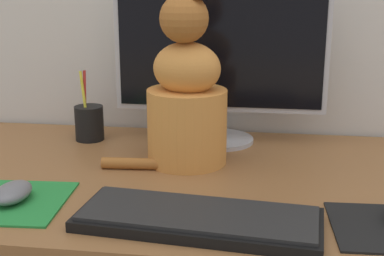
{
  "coord_description": "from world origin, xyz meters",
  "views": [
    {
      "loc": [
        0.12,
        -1.02,
        1.14
      ],
      "look_at": [
        -0.01,
        -0.07,
        0.87
      ],
      "focal_mm": 50.0,
      "sensor_mm": 36.0,
      "label": 1
    }
  ],
  "objects_px": {
    "computer_mouse_left": "(13,192)",
    "cat": "(186,97)",
    "monitor": "(220,54)",
    "pen_cup": "(89,122)",
    "keyboard": "(199,219)"
  },
  "relations": [
    {
      "from": "keyboard",
      "to": "computer_mouse_left",
      "type": "xyz_separation_m",
      "value": [
        -0.34,
        0.04,
        0.01
      ]
    },
    {
      "from": "monitor",
      "to": "computer_mouse_left",
      "type": "xyz_separation_m",
      "value": [
        -0.33,
        -0.42,
        -0.2
      ]
    },
    {
      "from": "cat",
      "to": "computer_mouse_left",
      "type": "bearing_deg",
      "value": -120.43
    },
    {
      "from": "computer_mouse_left",
      "to": "cat",
      "type": "bearing_deg",
      "value": 43.29
    },
    {
      "from": "pen_cup",
      "to": "monitor",
      "type": "bearing_deg",
      "value": 4.76
    },
    {
      "from": "computer_mouse_left",
      "to": "pen_cup",
      "type": "distance_m",
      "value": 0.4
    },
    {
      "from": "keyboard",
      "to": "pen_cup",
      "type": "distance_m",
      "value": 0.55
    },
    {
      "from": "pen_cup",
      "to": "computer_mouse_left",
      "type": "bearing_deg",
      "value": -91.79
    },
    {
      "from": "monitor",
      "to": "pen_cup",
      "type": "height_order",
      "value": "monitor"
    },
    {
      "from": "cat",
      "to": "keyboard",
      "type": "bearing_deg",
      "value": -61.42
    },
    {
      "from": "computer_mouse_left",
      "to": "cat",
      "type": "relative_size",
      "value": 0.24
    },
    {
      "from": "computer_mouse_left",
      "to": "cat",
      "type": "distance_m",
      "value": 0.4
    },
    {
      "from": "keyboard",
      "to": "computer_mouse_left",
      "type": "distance_m",
      "value": 0.35
    },
    {
      "from": "monitor",
      "to": "keyboard",
      "type": "xyz_separation_m",
      "value": [
        0.01,
        -0.46,
        -0.2
      ]
    },
    {
      "from": "computer_mouse_left",
      "to": "cat",
      "type": "xyz_separation_m",
      "value": [
        0.28,
        0.26,
        0.13
      ]
    }
  ]
}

